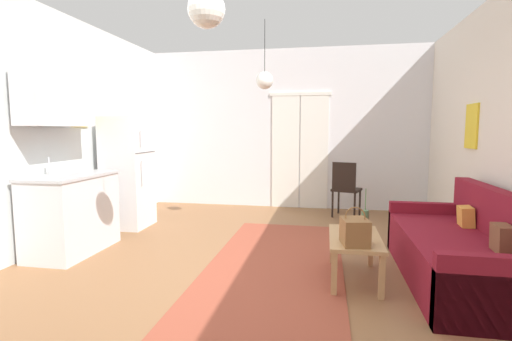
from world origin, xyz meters
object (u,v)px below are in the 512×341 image
Objects in this scene: couch at (464,253)px; bamboo_vase at (365,220)px; refrigerator at (128,172)px; pendant_lamp_near at (206,9)px; pendant_lamp_far at (265,80)px; coffee_table at (355,243)px; accent_chair at (346,187)px; handbag at (355,231)px.

couch reaches higher than bamboo_vase.
pendant_lamp_near is (1.93, -2.18, 1.53)m from refrigerator.
pendant_lamp_near reaches higher than bamboo_vase.
pendant_lamp_near is (-2.20, -0.83, 2.06)m from couch.
refrigerator is at bearing 161.99° from couch.
bamboo_vase is 0.47× the size of pendant_lamp_far.
refrigerator is at bearing 155.25° from coffee_table.
couch is 4.37m from refrigerator.
accent_chair is at bearing 91.75° from bamboo_vase.
pendant_lamp_far reaches higher than refrigerator.
coffee_table is at bearing -115.40° from bamboo_vase.
couch is 1.25× the size of refrigerator.
handbag is 2.56m from pendant_lamp_far.
pendant_lamp_near is (-1.24, -3.34, 1.83)m from accent_chair.
pendant_lamp_near and pendant_lamp_far have the same top height.
accent_chair is 2.26m from pendant_lamp_far.
bamboo_vase is (0.11, 0.24, 0.17)m from coffee_table.
bamboo_vase is (-0.88, 0.13, 0.24)m from couch.
handbag is 0.37× the size of accent_chair.
handbag is at bearing -57.82° from pendant_lamp_far.
accent_chair is (0.06, 2.87, -0.03)m from handbag.
pendant_lamp_near is (-1.31, -0.97, 1.81)m from bamboo_vase.
coffee_table is at bearing -52.90° from pendant_lamp_far.
refrigerator reaches higher than couch.
coffee_table is 2.43m from pendant_lamp_near.
accent_chair is (-0.96, 2.50, 0.23)m from couch.
handbag is 3.55m from refrigerator.
bamboo_vase is 0.51m from handbag.
couch is at bearing -32.94° from pendant_lamp_far.
pendant_lamp_near is at bearing -92.44° from pendant_lamp_far.
couch is at bearing -8.62° from bamboo_vase.
accent_chair is 1.34× the size of pendant_lamp_near.
refrigerator is at bearing 151.27° from handbag.
refrigerator reaches higher than coffee_table.
refrigerator reaches higher than accent_chair.
handbag reaches higher than coffee_table.
couch is 0.93m from bamboo_vase.
bamboo_vase is at bearing -45.21° from pendant_lamp_far.
coffee_table is 0.32m from handbag.
accent_chair reaches higher than couch.
handbag is (-0.02, -0.26, 0.18)m from coffee_table.
handbag is (-1.02, -0.36, 0.26)m from couch.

